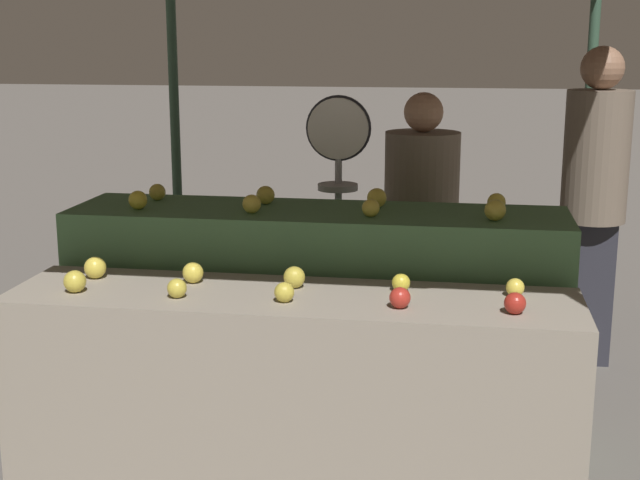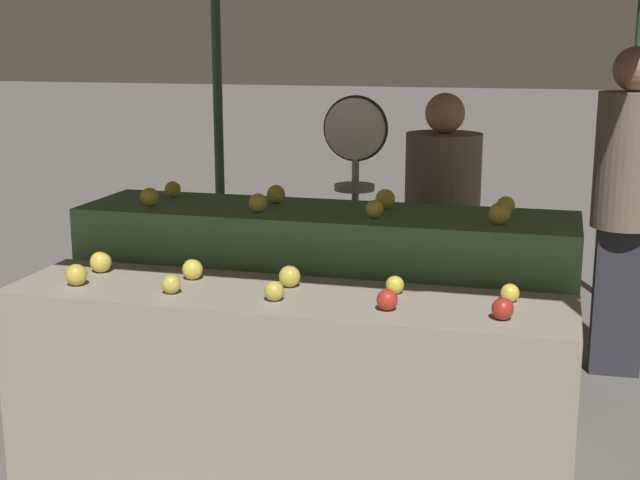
{
  "view_description": "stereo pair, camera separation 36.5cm",
  "coord_description": "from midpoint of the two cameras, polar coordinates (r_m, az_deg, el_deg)",
  "views": [
    {
      "loc": [
        0.63,
        -3.22,
        1.82
      ],
      "look_at": [
        0.06,
        0.3,
        1.01
      ],
      "focal_mm": 50.0,
      "sensor_mm": 36.0,
      "label": 1
    },
    {
      "loc": [
        0.99,
        -3.14,
        1.82
      ],
      "look_at": [
        0.06,
        0.3,
        1.01
      ],
      "focal_mm": 50.0,
      "sensor_mm": 36.0,
      "label": 2
    }
  ],
  "objects": [
    {
      "name": "person_customer_left",
      "position": [
        5.07,
        15.21,
        3.46
      ],
      "size": [
        0.37,
        0.37,
        1.78
      ],
      "rotation": [
        0.0,
        0.0,
        3.18
      ],
      "color": "#2D2D38",
      "rests_on": "ground_plane"
    },
    {
      "name": "apple_back_1",
      "position": [
        3.88,
        -7.09,
        2.28
      ],
      "size": [
        0.08,
        0.08,
        0.08
      ],
      "primitive_type": "sphere",
      "color": "yellow",
      "rests_on": "display_counter_back"
    },
    {
      "name": "apple_front_9",
      "position": [
        3.42,
        9.43,
        -3.06
      ],
      "size": [
        0.07,
        0.07,
        0.07
      ],
      "primitive_type": "sphere",
      "color": "yellow",
      "rests_on": "display_counter_front"
    },
    {
      "name": "apple_front_4",
      "position": [
        3.21,
        9.22,
        -4.07
      ],
      "size": [
        0.08,
        0.08,
        0.08
      ],
      "primitive_type": "sphere",
      "color": "#AD281E",
      "rests_on": "display_counter_front"
    },
    {
      "name": "apple_front_5",
      "position": [
        3.79,
        -16.9,
        -1.74
      ],
      "size": [
        0.09,
        0.09,
        0.09
      ],
      "primitive_type": "sphere",
      "color": "yellow",
      "rests_on": "display_counter_front"
    },
    {
      "name": "apple_back_4",
      "position": [
        4.27,
        -12.8,
        2.99
      ],
      "size": [
        0.08,
        0.08,
        0.08
      ],
      "primitive_type": "sphere",
      "color": "gold",
      "rests_on": "display_counter_back"
    },
    {
      "name": "apple_back_6",
      "position": [
        3.98,
        1.04,
        2.69
      ],
      "size": [
        0.09,
        0.09,
        0.09
      ],
      "primitive_type": "sphere",
      "color": "yellow",
      "rests_on": "display_counter_back"
    },
    {
      "name": "apple_front_8",
      "position": [
        3.44,
        2.2,
        -2.79
      ],
      "size": [
        0.07,
        0.07,
        0.07
      ],
      "primitive_type": "sphere",
      "color": "gold",
      "rests_on": "display_counter_front"
    },
    {
      "name": "apple_back_2",
      "position": [
        3.78,
        0.51,
        2.04
      ],
      "size": [
        0.08,
        0.08,
        0.08
      ],
      "primitive_type": "sphere",
      "color": "yellow",
      "rests_on": "display_counter_back"
    },
    {
      "name": "apple_front_3",
      "position": [
        3.23,
        1.93,
        -3.76
      ],
      "size": [
        0.08,
        0.08,
        0.08
      ],
      "primitive_type": "sphere",
      "color": "#B72D23",
      "rests_on": "display_counter_front"
    },
    {
      "name": "apple_front_2",
      "position": [
        3.32,
        -5.46,
        -3.39
      ],
      "size": [
        0.08,
        0.08,
        0.08
      ],
      "primitive_type": "sphere",
      "color": "gold",
      "rests_on": "display_counter_front"
    },
    {
      "name": "display_counter_front",
      "position": [
        3.57,
        -4.77,
        -10.18
      ],
      "size": [
        2.2,
        0.55,
        0.86
      ],
      "primitive_type": "cube",
      "color": "gray",
      "rests_on": "ground_plane"
    },
    {
      "name": "person_vendor_at_scale",
      "position": [
        4.69,
        4.27,
        1.24
      ],
      "size": [
        0.46,
        0.46,
        1.55
      ],
      "rotation": [
        0.0,
        0.0,
        3.35
      ],
      "color": "#2D2D38",
      "rests_on": "ground_plane"
    },
    {
      "name": "apple_back_5",
      "position": [
        4.09,
        -6.07,
        2.86
      ],
      "size": [
        0.08,
        0.08,
        0.08
      ],
      "primitive_type": "sphere",
      "color": "gold",
      "rests_on": "display_counter_back"
    },
    {
      "name": "display_counter_back",
      "position": [
        4.07,
        -2.76,
        -5.53
      ],
      "size": [
        2.2,
        0.55,
        1.07
      ],
      "primitive_type": "cube",
      "color": "#4C7A4C",
      "rests_on": "ground_plane"
    },
    {
      "name": "apple_front_7",
      "position": [
        3.5,
        -4.65,
        -2.43
      ],
      "size": [
        0.09,
        0.09,
        0.09
      ],
      "primitive_type": "sphere",
      "color": "gold",
      "rests_on": "display_counter_front"
    },
    {
      "name": "apple_front_0",
      "position": [
        3.61,
        -18.25,
        -2.58
      ],
      "size": [
        0.09,
        0.09,
        0.09
      ],
      "primitive_type": "sphere",
      "color": "gold",
      "rests_on": "display_counter_front"
    },
    {
      "name": "produce_scale",
      "position": [
        4.42,
        -1.2,
        4.02
      ],
      "size": [
        0.32,
        0.2,
        1.55
      ],
      "color": "#99999E",
      "rests_on": "ground_plane"
    },
    {
      "name": "apple_back_7",
      "position": [
        3.94,
        8.65,
        2.38
      ],
      "size": [
        0.08,
        0.08,
        0.08
      ],
      "primitive_type": "sphere",
      "color": "yellow",
      "rests_on": "display_counter_back"
    },
    {
      "name": "apple_front_6",
      "position": [
        3.63,
        -11.01,
        -2.1
      ],
      "size": [
        0.08,
        0.08,
        0.08
      ],
      "primitive_type": "sphere",
      "color": "yellow",
      "rests_on": "display_counter_front"
    },
    {
      "name": "apple_back_3",
      "position": [
        3.74,
        8.43,
        1.88
      ],
      "size": [
        0.09,
        0.09,
        0.09
      ],
      "primitive_type": "sphere",
      "color": "gold",
      "rests_on": "display_counter_back"
    },
    {
      "name": "apple_front_1",
      "position": [
        3.44,
        -12.17,
        -3.08
      ],
      "size": [
        0.07,
        0.07,
        0.07
      ],
      "primitive_type": "sphere",
      "color": "gold",
      "rests_on": "display_counter_front"
    },
    {
      "name": "apple_back_0",
      "position": [
        4.06,
        -14.12,
        2.47
      ],
      "size": [
        0.08,
        0.08,
        0.08
      ],
      "primitive_type": "sphere",
      "color": "gold",
      "rests_on": "display_counter_back"
    }
  ]
}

